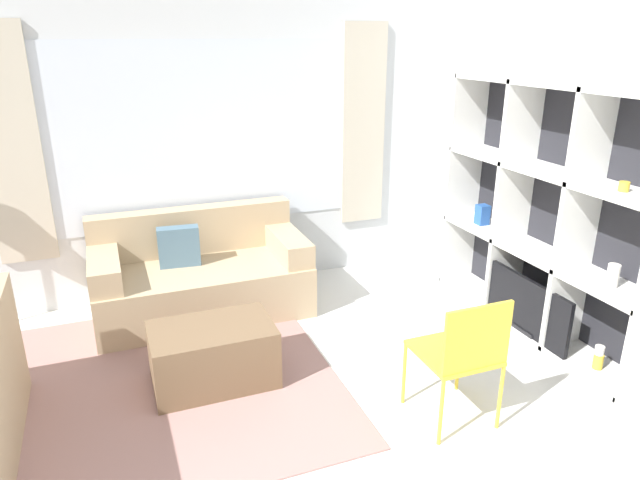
% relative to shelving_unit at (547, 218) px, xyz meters
% --- Properties ---
extents(wall_back, '(6.13, 0.11, 2.70)m').
position_rel_shelving_unit_xyz_m(wall_back, '(-2.31, 1.77, 0.41)').
color(wall_back, silver).
rests_on(wall_back, ground_plane).
extents(wall_right, '(0.07, 4.16, 2.70)m').
position_rel_shelving_unit_xyz_m(wall_right, '(0.19, 0.25, 0.41)').
color(wall_right, silver).
rests_on(wall_right, ground_plane).
extents(area_rug, '(2.75, 2.34, 0.01)m').
position_rel_shelving_unit_xyz_m(area_rug, '(-3.19, 0.24, -0.94)').
color(area_rug, gray).
rests_on(area_rug, ground_plane).
extents(shelving_unit, '(0.38, 2.16, 1.97)m').
position_rel_shelving_unit_xyz_m(shelving_unit, '(0.00, 0.00, 0.00)').
color(shelving_unit, '#232328').
rests_on(shelving_unit, ground_plane).
extents(couch_main, '(1.77, 0.89, 0.85)m').
position_rel_shelving_unit_xyz_m(couch_main, '(-2.51, 1.28, -0.63)').
color(couch_main, tan).
rests_on(couch_main, ground_plane).
extents(ottoman, '(0.82, 0.52, 0.43)m').
position_rel_shelving_unit_xyz_m(ottoman, '(-2.63, 0.14, -0.73)').
color(ottoman, brown).
rests_on(ottoman, ground_plane).
extents(folding_chair, '(0.44, 0.46, 0.86)m').
position_rel_shelving_unit_xyz_m(folding_chair, '(-1.32, -0.85, -0.43)').
color(folding_chair, gold).
rests_on(folding_chair, ground_plane).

